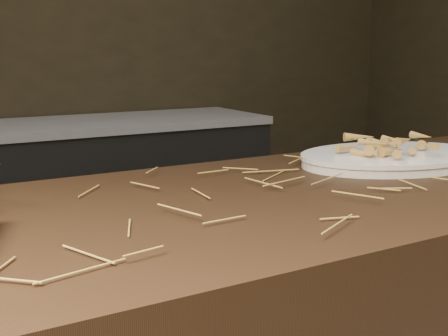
# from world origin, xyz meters

# --- Properties ---
(back_counter) EXTENTS (1.82, 0.62, 0.84)m
(back_counter) POSITION_xyz_m (0.30, 2.18, 0.42)
(back_counter) COLOR black
(back_counter) RESTS_ON ground
(straw_bedding) EXTENTS (1.40, 0.60, 0.02)m
(straw_bedding) POSITION_xyz_m (0.00, 0.30, 0.91)
(straw_bedding) COLOR olive
(straw_bedding) RESTS_ON main_counter
(serving_platter) EXTENTS (0.52, 0.39, 0.03)m
(serving_platter) POSITION_xyz_m (0.55, 0.40, 0.91)
(serving_platter) COLOR white
(serving_platter) RESTS_ON main_counter
(roasted_veg_heap) EXTENTS (0.26, 0.20, 0.05)m
(roasted_veg_heap) POSITION_xyz_m (0.55, 0.40, 0.95)
(roasted_veg_heap) COLOR #B17F37
(roasted_veg_heap) RESTS_ON serving_platter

